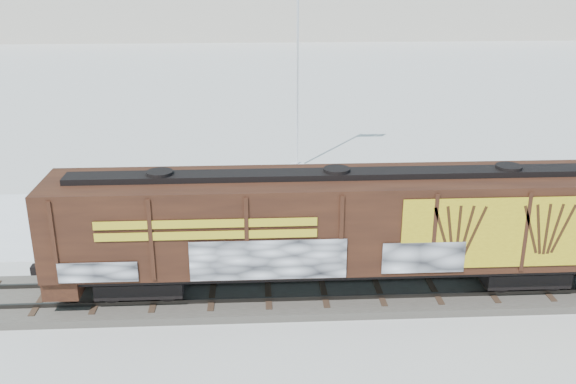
{
  "coord_description": "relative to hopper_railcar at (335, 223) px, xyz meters",
  "views": [
    {
      "loc": [
        -0.39,
        -20.5,
        11.57
      ],
      "look_at": [
        0.88,
        3.0,
        2.98
      ],
      "focal_mm": 40.0,
      "sensor_mm": 36.0,
      "label": 1
    }
  ],
  "objects": [
    {
      "name": "ground",
      "position": [
        -2.38,
        0.01,
        -2.88
      ],
      "size": [
        500.0,
        500.0,
        0.0
      ],
      "primitive_type": "plane",
      "color": "white",
      "rests_on": "ground"
    },
    {
      "name": "rail_track",
      "position": [
        -2.38,
        0.01,
        -2.73
      ],
      "size": [
        50.0,
        3.4,
        0.43
      ],
      "color": "#59544C",
      "rests_on": "ground"
    },
    {
      "name": "parking_strip",
      "position": [
        -2.38,
        7.51,
        -2.86
      ],
      "size": [
        40.0,
        8.0,
        0.03
      ],
      "primitive_type": "cube",
      "color": "white",
      "rests_on": "ground"
    },
    {
      "name": "hopper_railcar",
      "position": [
        0.0,
        0.0,
        0.0
      ],
      "size": [
        19.82,
        3.06,
        4.36
      ],
      "color": "black",
      "rests_on": "rail_track"
    },
    {
      "name": "flagpole",
      "position": [
        -0.18,
        15.38,
        1.54
      ],
      "size": [
        2.3,
        0.9,
        11.87
      ],
      "color": "silver",
      "rests_on": "ground"
    },
    {
      "name": "car_silver",
      "position": [
        -10.64,
        6.88,
        -2.15
      ],
      "size": [
        4.36,
        2.55,
        1.39
      ],
      "primitive_type": "imported",
      "rotation": [
        0.0,
        0.0,
        1.34
      ],
      "color": "#A1A4A8",
      "rests_on": "parking_strip"
    },
    {
      "name": "car_white",
      "position": [
        -2.73,
        6.89,
        -2.11
      ],
      "size": [
        4.54,
        1.79,
        1.47
      ],
      "primitive_type": "imported",
      "rotation": [
        0.0,
        0.0,
        1.52
      ],
      "color": "silver",
      "rests_on": "parking_strip"
    },
    {
      "name": "car_dark",
      "position": [
        3.62,
        8.47,
        -2.17
      ],
      "size": [
        5.01,
        3.1,
        1.35
      ],
      "primitive_type": "imported",
      "rotation": [
        0.0,
        0.0,
        1.29
      ],
      "color": "black",
      "rests_on": "parking_strip"
    }
  ]
}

